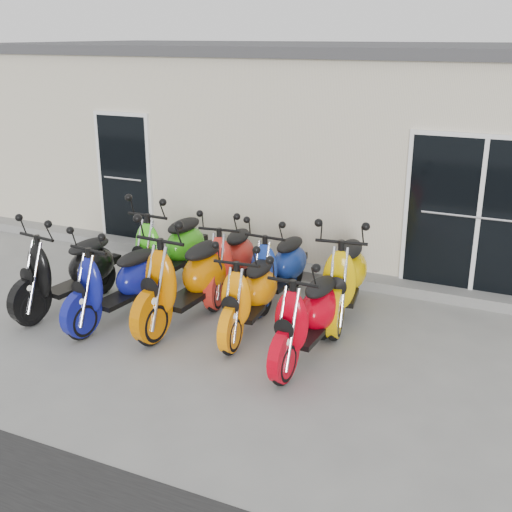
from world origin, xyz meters
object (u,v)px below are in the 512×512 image
(scooter_back_red, at_px, (230,250))
(scooter_back_blue, at_px, (278,257))
(scooter_back_yellow, at_px, (345,265))
(scooter_front_orange_b, at_px, (249,284))
(scooter_back_green, at_px, (168,238))
(scooter_front_black, at_px, (66,260))
(scooter_front_red, at_px, (307,305))
(scooter_front_blue, at_px, (115,272))
(scooter_front_orange_a, at_px, (185,266))

(scooter_back_red, height_order, scooter_back_blue, scooter_back_red)
(scooter_back_yellow, bearing_deg, scooter_front_orange_b, -143.67)
(scooter_front_orange_b, relative_size, scooter_back_green, 0.88)
(scooter_back_red, xyz_separation_m, scooter_back_blue, (0.73, 0.02, -0.01))
(scooter_front_black, relative_size, scooter_back_yellow, 0.96)
(scooter_front_orange_b, distance_m, scooter_front_red, 0.96)
(scooter_front_black, height_order, scooter_back_yellow, scooter_back_yellow)
(scooter_front_orange_b, bearing_deg, scooter_front_blue, -171.91)
(scooter_front_orange_a, xyz_separation_m, scooter_back_red, (0.08, 1.08, -0.10))
(scooter_front_red, bearing_deg, scooter_back_blue, 126.51)
(scooter_back_blue, bearing_deg, scooter_back_yellow, -3.40)
(scooter_front_blue, xyz_separation_m, scooter_back_red, (0.91, 1.41, -0.00))
(scooter_front_blue, bearing_deg, scooter_front_red, 7.91)
(scooter_back_red, bearing_deg, scooter_back_blue, -6.91)
(scooter_front_red, distance_m, scooter_back_yellow, 1.28)
(scooter_front_orange_a, height_order, scooter_front_orange_b, scooter_front_orange_a)
(scooter_front_red, bearing_deg, scooter_front_black, -177.92)
(scooter_front_black, xyz_separation_m, scooter_back_blue, (2.47, 1.37, -0.04))
(scooter_front_red, relative_size, scooter_back_red, 1.01)
(scooter_front_orange_a, relative_size, scooter_front_red, 1.14)
(scooter_front_blue, distance_m, scooter_back_blue, 2.18)
(scooter_front_black, distance_m, scooter_front_red, 3.41)
(scooter_front_orange_b, bearing_deg, scooter_back_green, 146.99)
(scooter_front_orange_a, distance_m, scooter_front_orange_b, 0.87)
(scooter_front_black, relative_size, scooter_back_green, 0.95)
(scooter_back_green, xyz_separation_m, scooter_back_red, (0.96, 0.09, -0.06))
(scooter_front_orange_a, xyz_separation_m, scooter_back_green, (-0.88, 1.00, -0.03))
(scooter_back_green, bearing_deg, scooter_front_red, -23.74)
(scooter_front_orange_a, distance_m, scooter_back_yellow, 2.05)
(scooter_front_black, distance_m, scooter_front_blue, 0.83)
(scooter_front_orange_a, height_order, scooter_back_yellow, scooter_front_orange_a)
(scooter_back_green, relative_size, scooter_back_red, 1.10)
(scooter_front_blue, bearing_deg, scooter_back_blue, 47.71)
(scooter_front_red, bearing_deg, scooter_back_green, 156.40)
(scooter_back_green, bearing_deg, scooter_front_blue, -85.99)
(scooter_front_red, relative_size, scooter_back_green, 0.92)
(scooter_front_blue, bearing_deg, scooter_back_green, 98.80)
(scooter_front_blue, height_order, scooter_front_orange_b, scooter_front_blue)
(scooter_back_green, distance_m, scooter_back_red, 0.96)
(scooter_front_black, bearing_deg, scooter_front_red, 7.46)
(scooter_front_black, relative_size, scooter_front_blue, 1.04)
(scooter_front_blue, xyz_separation_m, scooter_back_blue, (1.64, 1.42, -0.02))
(scooter_front_orange_a, distance_m, scooter_back_green, 1.33)
(scooter_front_blue, bearing_deg, scooter_front_orange_b, 19.96)
(scooter_front_black, bearing_deg, scooter_back_blue, 36.53)
(scooter_front_orange_b, relative_size, scooter_back_red, 0.97)
(scooter_front_black, bearing_deg, scooter_front_blue, 3.80)
(scooter_front_orange_a, height_order, scooter_back_green, scooter_front_orange_a)
(scooter_front_blue, xyz_separation_m, scooter_back_green, (-0.05, 1.32, 0.06))
(scooter_back_blue, bearing_deg, scooter_front_orange_b, -84.97)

